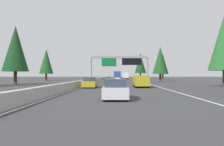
{
  "coord_description": "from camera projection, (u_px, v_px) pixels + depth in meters",
  "views": [
    {
      "loc": [
        -2.28,
        -5.42,
        1.78
      ],
      "look_at": [
        62.71,
        -3.99,
        2.3
      ],
      "focal_mm": 37.68,
      "sensor_mm": 36.0,
      "label": 1
    }
  ],
  "objects": [
    {
      "name": "ground_plane",
      "position": [
        97.0,
        82.0,
        62.36
      ],
      "size": [
        320.0,
        320.0,
        0.0
      ],
      "primitive_type": "plane",
      "color": "#38383A"
    },
    {
      "name": "median_barrier",
      "position": [
        101.0,
        79.0,
        82.37
      ],
      "size": [
        180.0,
        0.56,
        0.9
      ],
      "primitive_type": "cube",
      "color": "#ADAAA3",
      "rests_on": "ground"
    },
    {
      "name": "shoulder_stripe_right",
      "position": [
        137.0,
        81.0,
        72.11
      ],
      "size": [
        160.0,
        0.16,
        0.01
      ],
      "primitive_type": "cube",
      "color": "silver",
      "rests_on": "ground"
    },
    {
      "name": "shoulder_stripe_median",
      "position": [
        100.0,
        81.0,
        72.36
      ],
      "size": [
        160.0,
        0.16,
        0.01
      ],
      "primitive_type": "cube",
      "color": "silver",
      "rests_on": "ground"
    },
    {
      "name": "sign_gantry_overhead",
      "position": [
        120.0,
        61.0,
        51.32
      ],
      "size": [
        0.5,
        12.68,
        5.93
      ],
      "color": "gray",
      "rests_on": "ground"
    },
    {
      "name": "sedan_mid_center",
      "position": [
        116.0,
        90.0,
        17.33
      ],
      "size": [
        4.4,
        1.8,
        1.47
      ],
      "color": "silver",
      "rests_on": "ground"
    },
    {
      "name": "minivan_far_center",
      "position": [
        141.0,
        81.0,
        33.56
      ],
      "size": [
        5.0,
        1.95,
        1.69
      ],
      "color": "#AD931E",
      "rests_on": "ground"
    },
    {
      "name": "sedan_near_center",
      "position": [
        117.0,
        78.0,
        77.35
      ],
      "size": [
        4.4,
        1.8,
        1.47
      ],
      "color": "silver",
      "rests_on": "ground"
    },
    {
      "name": "box_truck_distant_b",
      "position": [
        125.0,
        75.0,
        104.36
      ],
      "size": [
        8.5,
        2.4,
        2.95
      ],
      "color": "white",
      "rests_on": "ground"
    },
    {
      "name": "sedan_near_right",
      "position": [
        90.0,
        83.0,
        32.57
      ],
      "size": [
        4.4,
        1.8,
        1.47
      ],
      "color": "#AD931E",
      "rests_on": "ground"
    },
    {
      "name": "bus_far_left",
      "position": [
        117.0,
        75.0,
        91.32
      ],
      "size": [
        11.5,
        2.55,
        3.1
      ],
      "color": "#1E4793",
      "rests_on": "ground"
    },
    {
      "name": "pickup_distant_a",
      "position": [
        124.0,
        77.0,
        120.47
      ],
      "size": [
        5.6,
        2.0,
        1.86
      ],
      "color": "#2D6B38",
      "rests_on": "ground"
    },
    {
      "name": "conifer_right_mid",
      "position": [
        160.0,
        60.0,
        64.25
      ],
      "size": [
        4.19,
        4.19,
        9.53
      ],
      "color": "#4C3823",
      "rests_on": "ground"
    },
    {
      "name": "conifer_right_far",
      "position": [
        163.0,
        64.0,
        86.77
      ],
      "size": [
        4.22,
        4.22,
        9.6
      ],
      "color": "#4C3823",
      "rests_on": "ground"
    },
    {
      "name": "conifer_right_distant",
      "position": [
        140.0,
        63.0,
        108.81
      ],
      "size": [
        5.23,
        5.23,
        11.88
      ],
      "color": "#4C3823",
      "rests_on": "ground"
    },
    {
      "name": "conifer_left_near",
      "position": [
        15.0,
        49.0,
        44.53
      ],
      "size": [
        4.89,
        4.89,
        11.12
      ],
      "color": "#4C3823",
      "rests_on": "ground"
    },
    {
      "name": "conifer_left_mid",
      "position": [
        46.0,
        61.0,
        71.49
      ],
      "size": [
        4.26,
        4.26,
        9.67
      ],
      "color": "#4C3823",
      "rests_on": "ground"
    }
  ]
}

